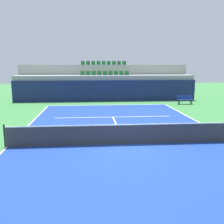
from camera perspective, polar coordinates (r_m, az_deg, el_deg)
ground_plane at (r=12.28m, az=2.86°, el=-7.19°), size 80.00×80.00×0.00m
court_surface at (r=12.27m, az=2.86°, el=-7.17°), size 11.00×24.00×0.01m
baseline_far at (r=23.88m, az=-0.97°, el=1.55°), size 11.00×0.10×0.00m
sideline_left at (r=12.76m, az=-22.39°, el=-7.24°), size 0.10×24.00×0.00m
service_line_far at (r=18.44m, az=0.20°, el=-1.12°), size 8.26×0.10×0.00m
centre_service_line at (r=15.33m, az=1.26°, el=-3.53°), size 0.10×6.40×0.00m
back_wall at (r=26.39m, az=-1.38°, el=4.73°), size 18.70×0.30×2.14m
stands_tier_lower at (r=27.71m, az=-1.55°, el=5.49°), size 18.70×2.40×2.62m
stands_tier_upper at (r=30.06m, az=-1.83°, el=6.92°), size 18.70×2.40×3.70m
seating_row_lower at (r=27.72m, az=-1.58°, el=8.46°), size 5.22×0.44×0.44m
seating_row_upper at (r=30.09m, az=-1.86°, el=10.68°), size 5.22×0.44×0.44m
tennis_net at (r=12.13m, az=2.88°, el=-4.90°), size 11.08×0.08×1.07m
player_bench at (r=25.41m, az=15.92°, el=2.82°), size 1.50×0.40×0.85m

